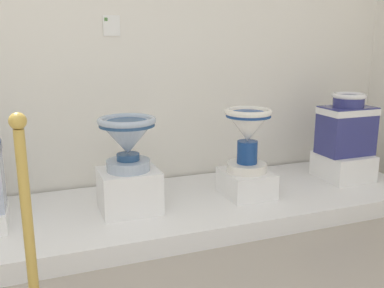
% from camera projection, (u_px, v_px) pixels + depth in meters
% --- Properties ---
extents(display_platform, '(3.43, 1.02, 0.12)m').
position_uv_depth(display_platform, '(189.00, 208.00, 2.98)').
color(display_platform, white).
rests_on(display_platform, ground_plane).
extents(plinth_block_slender_white, '(0.37, 0.32, 0.27)m').
position_uv_depth(plinth_block_slender_white, '(129.00, 190.00, 2.75)').
color(plinth_block_slender_white, white).
rests_on(plinth_block_slender_white, display_platform).
extents(antique_toilet_slender_white, '(0.37, 0.37, 0.34)m').
position_uv_depth(antique_toilet_slender_white, '(127.00, 137.00, 2.67)').
color(antique_toilet_slender_white, '#A6B7CD').
rests_on(antique_toilet_slender_white, plinth_block_slender_white).
extents(plinth_block_tall_cobalt, '(0.32, 0.36, 0.17)m').
position_uv_depth(plinth_block_tall_cobalt, '(246.00, 183.00, 3.04)').
color(plinth_block_tall_cobalt, white).
rests_on(plinth_block_tall_cobalt, display_platform).
extents(antique_toilet_tall_cobalt, '(0.33, 0.33, 0.45)m').
position_uv_depth(antique_toilet_tall_cobalt, '(248.00, 131.00, 2.95)').
color(antique_toilet_tall_cobalt, white).
rests_on(antique_toilet_tall_cobalt, plinth_block_tall_cobalt).
extents(plinth_block_broad_patterned, '(0.37, 0.37, 0.20)m').
position_uv_depth(plinth_block_broad_patterned, '(343.00, 166.00, 3.40)').
color(plinth_block_broad_patterned, white).
rests_on(plinth_block_broad_patterned, display_platform).
extents(antique_toilet_broad_patterned, '(0.40, 0.27, 0.48)m').
position_uv_depth(antique_toilet_broad_patterned, '(347.00, 124.00, 3.32)').
color(antique_toilet_broad_patterned, navy).
rests_on(antique_toilet_broad_patterned, plinth_block_broad_patterned).
extents(info_placard_second, '(0.12, 0.01, 0.14)m').
position_uv_depth(info_placard_second, '(111.00, 25.00, 3.03)').
color(info_placard_second, white).
extents(stanchion_post_near_left, '(0.28, 0.28, 0.95)m').
position_uv_depth(stanchion_post_near_left, '(34.00, 287.00, 1.68)').
color(stanchion_post_near_left, '#B9953F').
rests_on(stanchion_post_near_left, ground_plane).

